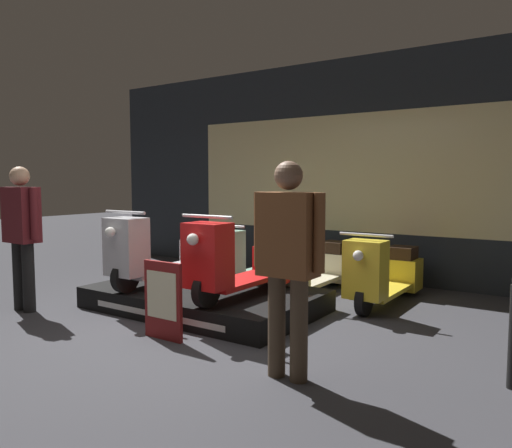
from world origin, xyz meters
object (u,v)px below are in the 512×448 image
scooter_backrow_2 (385,274)px  price_sign_board (163,300)px  scooter_backrow_0 (252,259)px  scooter_backrow_1 (313,266)px  person_left_browsing (22,227)px  person_right_browsing (288,253)px  scooter_display_left (166,253)px  scooter_display_right (245,262)px

scooter_backrow_2 → price_sign_board: size_ratio=2.37×
scooter_backrow_0 → scooter_backrow_1: 0.94m
person_left_browsing → person_right_browsing: size_ratio=1.01×
scooter_display_left → person_left_browsing: bearing=-132.2°
scooter_display_left → scooter_backrow_2: 2.57m
scooter_backrow_1 → person_right_browsing: bearing=-66.2°
scooter_backrow_0 → scooter_backrow_1: (0.94, 0.00, 0.00)m
scooter_backrow_1 → scooter_backrow_2: size_ratio=1.00×
scooter_display_right → scooter_backrow_2: scooter_display_right is taller
scooter_backrow_2 → person_left_browsing: person_left_browsing is taller
person_left_browsing → price_sign_board: person_left_browsing is taller
person_right_browsing → scooter_display_right: bearing=136.2°
scooter_display_right → price_sign_board: (-0.18, -1.01, -0.23)m
scooter_backrow_1 → person_left_browsing: 3.45m
scooter_display_right → scooter_backrow_0: size_ratio=1.00×
person_right_browsing → scooter_backrow_2: bearing=94.1°
scooter_display_right → person_left_browsing: size_ratio=1.06×
scooter_backrow_2 → person_right_browsing: person_right_browsing is taller
scooter_display_left → scooter_backrow_0: bearing=78.9°
scooter_backrow_1 → scooter_display_left: bearing=-131.1°
person_left_browsing → price_sign_board: (1.99, 0.14, -0.57)m
scooter_backrow_1 → person_left_browsing: bearing=-131.6°
scooter_backrow_0 → scooter_backrow_2: same height
scooter_display_left → scooter_display_right: same height
price_sign_board → scooter_backrow_2: bearing=63.3°
person_right_browsing → scooter_backrow_0: bearing=129.0°
scooter_display_right → scooter_backrow_0: bearing=121.7°
scooter_display_left → price_sign_board: 1.41m
scooter_backrow_1 → person_left_browsing: (-2.26, -2.54, 0.57)m
scooter_display_right → person_left_browsing: person_left_browsing is taller
scooter_display_right → scooter_backrow_0: scooter_display_right is taller
scooter_backrow_0 → scooter_backrow_2: 1.88m
scooter_display_left → person_right_browsing: 2.63m
scooter_backrow_2 → scooter_backrow_1: bearing=180.0°
scooter_display_left → scooter_backrow_2: (2.15, 1.39, -0.24)m
scooter_backrow_2 → price_sign_board: (-1.21, -2.41, 0.00)m
person_right_browsing → person_left_browsing: bearing=180.0°
person_right_browsing → price_sign_board: bearing=174.3°
scooter_backrow_0 → price_sign_board: size_ratio=2.37×
scooter_display_left → person_left_browsing: (-1.05, -1.15, 0.33)m
scooter_display_left → scooter_backrow_0: scooter_display_left is taller
person_left_browsing → scooter_backrow_1: bearing=48.4°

